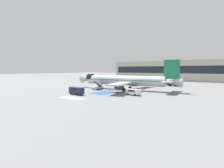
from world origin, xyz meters
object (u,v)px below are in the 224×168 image
at_px(boarding_stairs_forward, 98,87).
at_px(traffic_cone_2, 141,91).
at_px(airliner, 125,80).
at_px(service_van_1, 76,90).
at_px(service_van_0, 133,92).
at_px(fuel_tanker, 169,82).
at_px(terminal_building, 192,71).
at_px(traffic_cone_0, 108,89).
at_px(ground_crew_1, 137,89).
at_px(traffic_cone_1, 110,90).
at_px(baggage_cart, 115,92).
at_px(ground_crew_0, 141,90).

distance_m(boarding_stairs_forward, traffic_cone_2, 17.62).
bearing_deg(airliner, service_van_1, 159.59).
distance_m(boarding_stairs_forward, service_van_0, 19.31).
bearing_deg(fuel_tanker, boarding_stairs_forward, 151.17).
xyz_separation_m(service_van_1, terminal_building, (14.35, 88.82, 5.58)).
height_order(service_van_0, terminal_building, terminal_building).
distance_m(service_van_0, service_van_1, 17.32).
bearing_deg(traffic_cone_0, fuel_tanker, 65.15).
height_order(boarding_stairs_forward, service_van_1, boarding_stairs_forward).
xyz_separation_m(ground_crew_1, terminal_building, (2.54, 72.16, 5.87)).
xyz_separation_m(ground_crew_1, traffic_cone_1, (-9.68, -2.54, -0.76)).
height_order(fuel_tanker, traffic_cone_2, fuel_tanker).
relative_size(service_van_1, traffic_cone_1, 8.92).
distance_m(traffic_cone_1, terminal_building, 75.99).
xyz_separation_m(ground_crew_1, traffic_cone_0, (-12.03, -0.33, -0.78)).
bearing_deg(boarding_stairs_forward, ground_crew_1, 1.01).
xyz_separation_m(service_van_1, baggage_cart, (6.57, 11.39, -1.10)).
xyz_separation_m(traffic_cone_0, traffic_cone_2, (13.72, 0.46, 0.06)).
relative_size(boarding_stairs_forward, terminal_building, 0.05).
height_order(boarding_stairs_forward, traffic_cone_2, boarding_stairs_forward).
height_order(service_van_1, terminal_building, terminal_building).
bearing_deg(terminal_building, boarding_stairs_forward, -103.85).
height_order(boarding_stairs_forward, service_van_0, boarding_stairs_forward).
distance_m(airliner, boarding_stairs_forward, 10.70).
height_order(service_van_1, ground_crew_1, service_van_1).
height_order(ground_crew_1, terminal_building, terminal_building).
xyz_separation_m(boarding_stairs_forward, ground_crew_1, (15.77, 2.11, 0.06)).
distance_m(fuel_tanker, ground_crew_0, 29.57).
distance_m(baggage_cart, terminal_building, 78.11).
relative_size(ground_crew_1, traffic_cone_1, 2.98).
bearing_deg(service_van_1, service_van_0, 128.05).
distance_m(airliner, terminal_building, 69.58).
bearing_deg(traffic_cone_1, boarding_stairs_forward, 175.97).
bearing_deg(boarding_stairs_forward, baggage_cart, -23.31).
bearing_deg(fuel_tanker, ground_crew_1, 177.32).
bearing_deg(ground_crew_1, airliner, -155.42).
bearing_deg(airliner, traffic_cone_2, -116.90).
height_order(ground_crew_1, traffic_cone_0, ground_crew_1).
bearing_deg(baggage_cart, boarding_stairs_forward, -68.79).
bearing_deg(traffic_cone_1, traffic_cone_2, 13.24).
bearing_deg(airliner, ground_crew_1, -122.18).
bearing_deg(service_van_1, boarding_stairs_forward, -159.14).
distance_m(fuel_tanker, service_van_0, 36.30).
bearing_deg(ground_crew_1, boarding_stairs_forward, -122.23).
bearing_deg(airliner, traffic_cone_0, 118.80).
bearing_deg(baggage_cart, service_van_0, 113.24).
relative_size(service_van_0, traffic_cone_2, 6.49).
height_order(airliner, terminal_building, terminal_building).
height_order(ground_crew_0, traffic_cone_2, ground_crew_0).
bearing_deg(baggage_cart, traffic_cone_0, -88.16).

